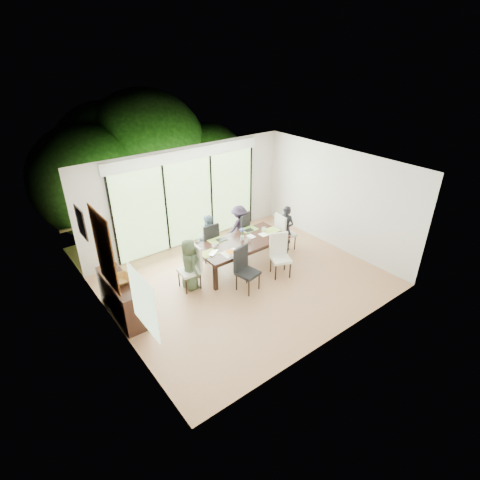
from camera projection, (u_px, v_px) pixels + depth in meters
floor at (246, 281)px, 8.83m from camera, size 6.00×5.00×0.01m
ceiling at (248, 170)px, 7.56m from camera, size 6.00×5.00×0.01m
wall_back at (188, 197)px, 9.95m from camera, size 6.00×0.02×2.70m
wall_front at (338, 282)px, 6.44m from camera, size 6.00×0.02×2.70m
wall_left at (113, 277)px, 6.57m from camera, size 0.02×5.00×2.70m
wall_right at (337, 199)px, 9.81m from camera, size 0.02×5.00×2.70m
glass_doors at (189, 203)px, 9.99m from camera, size 4.20×0.02×2.30m
blinds_header at (186, 154)px, 9.37m from camera, size 4.40×0.06×0.28m
mullion_a at (113, 223)px, 8.86m from camera, size 0.05×0.04×2.30m
mullion_b at (166, 209)px, 9.61m from camera, size 0.05×0.04×2.30m
mullion_c at (211, 197)px, 10.36m from camera, size 0.05×0.04×2.30m
mullion_d at (251, 186)px, 11.12m from camera, size 0.05×0.04×2.30m
side_window at (143, 302)px, 5.69m from camera, size 0.02×0.90×1.00m
deck at (176, 232)px, 11.23m from camera, size 6.00×1.80×0.10m
rail_top at (162, 205)px, 11.51m from camera, size 6.00×0.08×0.06m
foliage_left at (87, 181)px, 10.82m from camera, size 3.20×3.20×3.20m
foliage_mid at (147, 152)px, 12.26m from camera, size 4.00×4.00×4.00m
foliage_right at (207, 164)px, 12.92m from camera, size 2.80×2.80×2.80m
foliage_far at (110, 158)px, 12.29m from camera, size 3.60×3.60×3.60m
table_top at (242, 242)px, 9.10m from camera, size 2.29×1.05×0.06m
table_apron at (242, 245)px, 9.14m from camera, size 2.10×0.86×0.10m
table_leg_fl at (215, 277)px, 8.38m from camera, size 0.09×0.09×0.66m
table_leg_fr at (285, 249)px, 9.54m from camera, size 0.09×0.09×0.66m
table_leg_bl at (195, 262)px, 8.98m from camera, size 0.09×0.09×0.66m
table_leg_br at (263, 236)px, 10.15m from camera, size 0.09×0.09×0.66m
chair_left_end at (189, 268)px, 8.37m from camera, size 0.46×0.46×1.05m
chair_right_end at (286, 231)px, 9.98m from camera, size 0.48×0.48×1.05m
chair_far_left at (207, 240)px, 9.53m from camera, size 0.45×0.45×1.05m
chair_far_right at (239, 230)px, 10.06m from camera, size 0.57×0.57×1.05m
chair_near_left at (248, 270)px, 8.29m from camera, size 0.52×0.52×1.05m
chair_near_right at (281, 256)px, 8.83m from camera, size 0.57×0.57×1.05m
person_left_end at (189, 264)px, 8.33m from camera, size 0.40×0.60×1.23m
person_right_end at (286, 229)px, 9.93m from camera, size 0.49×0.64×1.23m
person_far_left at (208, 238)px, 9.47m from camera, size 0.62×0.44×1.23m
person_far_right at (239, 227)px, 10.01m from camera, size 0.59×0.39×1.23m
placemat_left at (209, 253)px, 8.57m from camera, size 0.42×0.30×0.01m
placemat_right at (271, 231)px, 9.59m from camera, size 0.42×0.30×0.01m
placemat_far_l at (217, 240)px, 9.12m from camera, size 0.42×0.30×0.01m
placemat_far_r at (249, 229)px, 9.66m from camera, size 0.42×0.30×0.01m
placemat_paper at (231, 253)px, 8.58m from camera, size 0.42×0.30×0.01m
tablet_far_l at (222, 240)px, 9.13m from camera, size 0.25×0.17×0.01m
tablet_far_r at (249, 230)px, 9.59m from camera, size 0.23×0.16×0.01m
papers at (265, 234)px, 9.42m from camera, size 0.29×0.21×0.00m
platter_base at (231, 252)px, 8.57m from camera, size 0.25×0.25×0.02m
platter_snacks at (231, 252)px, 8.56m from camera, size 0.19×0.19×0.01m
vase at (242, 238)px, 9.12m from camera, size 0.08×0.08×0.11m
hyacinth_stems at (242, 234)px, 9.06m from camera, size 0.04×0.04×0.15m
hyacinth_blooms at (242, 230)px, 9.02m from camera, size 0.10×0.10×0.10m
laptop at (215, 253)px, 8.55m from camera, size 0.37×0.34×0.02m
cup_a at (214, 246)px, 8.79m from camera, size 0.17×0.17×0.09m
cup_b at (249, 239)px, 9.07m from camera, size 0.11×0.11×0.09m
cup_c at (264, 229)px, 9.56m from camera, size 0.15×0.15×0.09m
book at (248, 237)px, 9.25m from camera, size 0.16×0.22×0.02m
sideboard at (122, 298)px, 7.56m from camera, size 0.43×1.52×0.85m
bowl at (120, 280)px, 7.26m from camera, size 0.45×0.45×0.11m
candlestick_base at (112, 272)px, 7.60m from camera, size 0.09×0.09×0.04m
candlestick_shaft at (107, 246)px, 7.32m from camera, size 0.02×0.02×1.18m
candlestick_pan at (101, 219)px, 7.04m from camera, size 0.09×0.09×0.03m
candle at (101, 216)px, 7.01m from camera, size 0.03×0.03×0.09m
tapestry at (104, 250)px, 6.71m from camera, size 0.02×1.00×1.50m
art_frame at (81, 223)px, 7.60m from camera, size 0.03×0.55×0.65m
art_canvas at (82, 222)px, 7.61m from camera, size 0.01×0.45×0.55m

